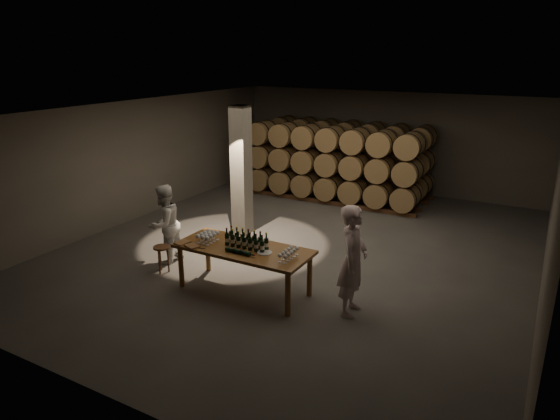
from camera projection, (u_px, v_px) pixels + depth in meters
The scene contains 15 objects.
room at pixel (241, 171), 12.23m from camera, with size 12.00×12.00×12.00m.
tasting_table at pixel (244, 253), 9.40m from camera, with size 2.60×1.10×0.90m.
barrel_stack_back at pixel (348, 155), 16.13m from camera, with size 5.48×0.95×2.31m.
barrel_stack_front at pixel (331, 163), 14.96m from camera, with size 5.48×0.95×2.31m.
bottle_cluster at pixel (246, 241), 9.33m from camera, with size 0.87×0.24×0.34m.
lying_bottles at pixel (239, 252), 9.06m from camera, with size 0.62×0.08×0.08m.
glass_cluster_left at pixel (208, 235), 9.62m from camera, with size 0.31×0.42×0.19m.
glass_cluster_right at pixel (288, 252), 8.85m from camera, with size 0.19×0.52×0.16m.
plate at pixel (265, 253), 9.11m from camera, with size 0.27×0.27×0.02m, color silver.
notebook_near at pixel (192, 246), 9.39m from camera, with size 0.26×0.21×0.03m, color brown.
notebook_corner at pixel (182, 242), 9.57m from camera, with size 0.22×0.28×0.02m, color brown.
pen at pixel (202, 248), 9.31m from camera, with size 0.01×0.01×0.13m, color black.
stool at pixel (162, 251), 10.31m from camera, with size 0.34×0.34×0.57m.
person_man at pixel (353, 260), 8.55m from camera, with size 0.72×0.48×1.99m, color beige.
person_woman at pixel (165, 224), 10.73m from camera, with size 0.84×0.66×1.73m, color white.
Camera 1 is at (4.83, -9.78, 4.43)m, focal length 32.00 mm.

